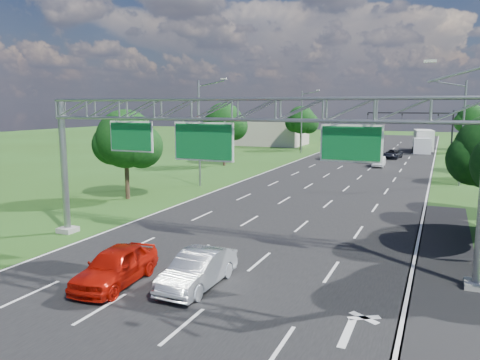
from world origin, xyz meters
The scene contains 20 objects.
ground centered at (0.00, 30.00, 0.00)m, with size 220.00×220.00×0.00m, color #274815.
road centered at (0.00, 30.00, 0.00)m, with size 18.00×180.00×0.02m, color black.
road_flare centered at (10.20, 14.00, 0.00)m, with size 3.00×30.00×0.02m, color black.
sign_gantry centered at (0.33, 12.00, 6.89)m, with size 23.50×1.00×9.56m.
traffic_signal centered at (7.48, 65.00, 5.17)m, with size 12.21×0.24×7.00m.
streetlight_l_near centered at (-11.30, 30.00, 5.58)m, with size 2.97×0.22×10.16m.
streetlight_l_far centered at (-11.30, 65.00, 5.58)m, with size 2.97×0.22×10.16m.
streetlight_r_mid centered at (11.30, 40.00, 5.58)m, with size 2.97×0.22×10.16m.
tree_verge_la centered at (-13.92, 22.04, 4.76)m, with size 5.76×4.80×7.40m.
tree_verge_lb centered at (-15.92, 45.04, 5.41)m, with size 5.76×4.80×8.06m.
tree_verge_lc centered at (-12.92, 70.04, 4.98)m, with size 5.76×4.80×7.62m.
tree_verge_re centered at (14.08, 78.04, 5.20)m, with size 5.76×4.80×7.84m.
building_left centered at (-22.00, 78.00, 2.50)m, with size 14.00×10.00×5.00m, color #B1A594.
red_coupe centered at (-2.87, 6.29, 0.83)m, with size 1.96×4.86×1.66m, color #BC1408.
silver_sedan centered at (0.53, 7.46, 0.77)m, with size 1.64×4.70×1.55m, color silver.
car_queue_a centered at (0.19, 56.33, 0.59)m, with size 1.64×4.03×1.17m, color silver.
car_queue_b centered at (3.13, 62.18, 0.64)m, with size 2.13×4.61×1.28m, color black.
car_queue_c centered at (-5.26, 58.24, 0.80)m, with size 1.88×4.67×1.59m, color black.
car_queue_d centered at (2.52, 51.76, 0.64)m, with size 1.36×3.91×1.29m, color silver.
box_truck centered at (6.79, 75.04, 1.73)m, with size 3.60×9.80×3.60m.
Camera 1 is at (9.77, -9.33, 7.69)m, focal length 35.00 mm.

